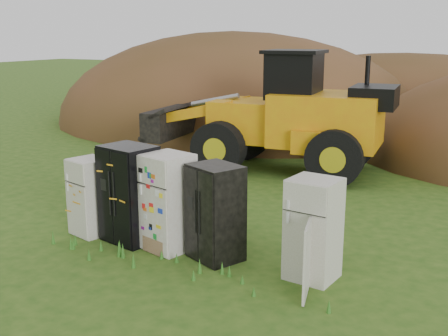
# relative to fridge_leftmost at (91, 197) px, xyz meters

# --- Properties ---
(ground) EXTENTS (120.00, 120.00, 0.00)m
(ground) POSITION_rel_fridge_leftmost_xyz_m (2.45, 0.04, -0.79)
(ground) COLOR #2A5115
(ground) RESTS_ON ground
(fridge_leftmost) EXTENTS (0.85, 0.83, 1.58)m
(fridge_leftmost) POSITION_rel_fridge_leftmost_xyz_m (0.00, 0.00, 0.00)
(fridge_leftmost) COLOR silver
(fridge_leftmost) RESTS_ON ground
(fridge_black_side) EXTENTS (1.15, 0.99, 1.92)m
(fridge_black_side) POSITION_rel_fridge_leftmost_xyz_m (0.94, 0.06, 0.17)
(fridge_black_side) COLOR black
(fridge_black_side) RESTS_ON ground
(fridge_sticker) EXTENTS (1.00, 0.95, 1.85)m
(fridge_sticker) POSITION_rel_fridge_leftmost_xyz_m (1.86, 0.03, 0.14)
(fridge_sticker) COLOR silver
(fridge_sticker) RESTS_ON ground
(fridge_dark_mid) EXTENTS (1.12, 1.04, 1.75)m
(fridge_dark_mid) POSITION_rel_fridge_leftmost_xyz_m (2.88, 0.03, 0.09)
(fridge_dark_mid) COLOR black
(fridge_dark_mid) RESTS_ON ground
(fridge_open_door) EXTENTS (0.86, 0.81, 1.72)m
(fridge_open_door) POSITION_rel_fridge_leftmost_xyz_m (4.71, 0.05, 0.07)
(fridge_open_door) COLOR silver
(fridge_open_door) RESTS_ON ground
(wheel_loader) EXTENTS (7.60, 3.68, 3.55)m
(wheel_loader) POSITION_rel_fridge_leftmost_xyz_m (0.83, 6.84, 0.99)
(wheel_loader) COLOR orange
(wheel_loader) RESTS_ON ground
(dirt_mound_left) EXTENTS (16.82, 12.61, 8.22)m
(dirt_mound_left) POSITION_rel_fridge_leftmost_xyz_m (-3.69, 13.67, -0.79)
(dirt_mound_left) COLOR #493517
(dirt_mound_left) RESTS_ON ground
(dirt_mound_back) EXTENTS (17.56, 11.70, 6.29)m
(dirt_mound_back) POSITION_rel_fridge_leftmost_xyz_m (2.78, 18.48, -0.79)
(dirt_mound_back) COLOR #493517
(dirt_mound_back) RESTS_ON ground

